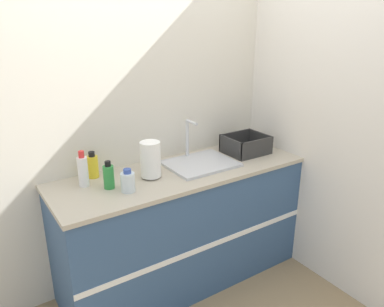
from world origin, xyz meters
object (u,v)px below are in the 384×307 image
object	(u,v)px
dish_rack	(246,146)
bottle_green	(109,176)
bottle_clear	(128,182)
sink	(200,162)
bottle_yellow	(93,166)
bottle_white_spray	(83,171)
paper_towel_roll	(151,160)

from	to	relation	value
dish_rack	bottle_green	distance (m)	1.17
dish_rack	bottle_clear	xyz separation A→B (m)	(-1.09, -0.14, 0.01)
sink	bottle_yellow	world-z (taller)	sink
sink	dish_rack	size ratio (longest dim) A/B	1.52
bottle_green	bottle_clear	world-z (taller)	bottle_green
sink	bottle_green	world-z (taller)	sink
sink	bottle_white_spray	world-z (taller)	sink
sink	bottle_green	size ratio (longest dim) A/B	2.69
paper_towel_roll	bottle_yellow	bearing A→B (deg)	145.88
sink	dish_rack	distance (m)	0.46
bottle_yellow	bottle_white_spray	distance (m)	0.14
bottle_white_spray	bottle_green	size ratio (longest dim) A/B	1.30
sink	dish_rack	world-z (taller)	sink
bottle_white_spray	bottle_yellow	bearing A→B (deg)	46.80
sink	paper_towel_roll	world-z (taller)	sink
dish_rack	bottle_yellow	xyz separation A→B (m)	(-1.19, 0.19, 0.03)
sink	bottle_yellow	xyz separation A→B (m)	(-0.73, 0.21, 0.06)
bottle_green	bottle_clear	bearing A→B (deg)	-54.78
paper_towel_roll	bottle_white_spray	distance (m)	0.44
dish_rack	bottle_yellow	bearing A→B (deg)	170.78
dish_rack	bottle_white_spray	bearing A→B (deg)	176.04
bottle_green	bottle_white_spray	bearing A→B (deg)	135.48
paper_towel_roll	sink	bearing A→B (deg)	1.89
paper_towel_roll	bottle_white_spray	size ratio (longest dim) A/B	1.06
paper_towel_roll	dish_rack	size ratio (longest dim) A/B	0.78
bottle_white_spray	bottle_clear	size ratio (longest dim) A/B	1.58
bottle_clear	sink	bearing A→B (deg)	11.68
bottle_yellow	bottle_clear	xyz separation A→B (m)	(0.10, -0.34, -0.01)
dish_rack	bottle_yellow	distance (m)	1.21
sink	paper_towel_roll	bearing A→B (deg)	-178.11
bottle_green	dish_rack	bearing A→B (deg)	1.55
bottle_yellow	dish_rack	bearing A→B (deg)	-9.22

